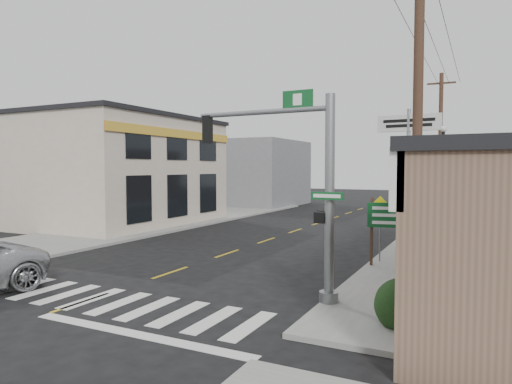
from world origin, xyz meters
The scene contains 18 objects.
ground centered at (0.00, 0.00, 0.00)m, with size 140.00×140.00×0.00m, color black.
sidewalk_right centered at (9.00, 13.00, 0.07)m, with size 6.00×38.00×0.13m, color gray.
sidewalk_left centered at (-9.00, 13.00, 0.07)m, with size 6.00×38.00×0.13m, color gray.
center_line centered at (0.00, 8.00, 0.01)m, with size 0.12×56.00×0.01m, color gold.
crosswalk centered at (0.00, 0.40, 0.01)m, with size 11.00×2.20×0.01m, color silver.
left_building centered at (-13.00, 14.00, 3.40)m, with size 12.00×12.00×6.80m, color beige.
bldg_distant_left centered at (-11.00, 32.00, 3.20)m, with size 9.00×10.00×6.40m, color slate.
traffic_signal_pole centered at (5.53, 2.66, 3.51)m, with size 4.47×0.37×5.66m.
guide_sign centered at (6.79, 7.77, 1.77)m, with size 1.43×0.13×2.50m.
fire_hydrant centered at (8.50, 6.17, 0.51)m, with size 0.22×0.22×0.71m.
ped_crossing_sign centered at (6.35, 8.61, 1.86)m, with size 0.97×0.07×2.51m.
lamp_post centered at (8.26, 13.08, 3.29)m, with size 0.71×0.56×5.44m.
dance_center_sign centered at (6.50, 14.62, 5.03)m, with size 3.05×0.19×6.48m.
bare_tree centered at (9.15, 4.29, 3.98)m, with size 2.45×2.45×4.90m.
shrub_front centered at (8.23, 1.63, 0.59)m, with size 1.23×1.23×0.92m, color #1E3218.
shrub_back centered at (9.15, 8.22, 0.53)m, with size 1.07×1.07×0.80m, color black.
utility_pole_near centered at (8.33, 2.97, 4.88)m, with size 1.61×0.24×9.27m.
utility_pole_far centered at (7.50, 20.47, 4.85)m, with size 1.60×0.24×9.20m.
Camera 1 is at (9.79, -8.92, 3.69)m, focal length 32.00 mm.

